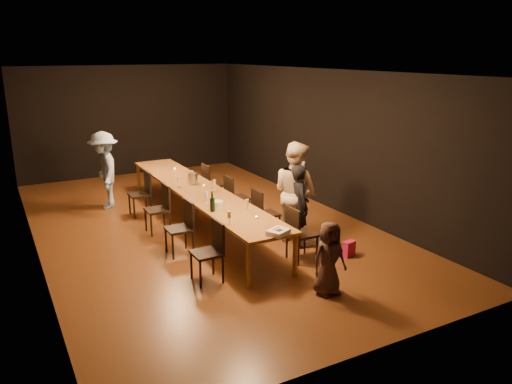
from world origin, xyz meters
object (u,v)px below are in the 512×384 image
man_blue (105,170)px  birthday_cake (278,232)px  woman_birthday (299,206)px  chair_right_1 (266,213)px  chair_left_2 (157,209)px  chair_right_0 (302,233)px  child (329,258)px  chair_right_3 (214,184)px  chair_left_3 (140,194)px  champagne_bottle (212,201)px  chair_left_0 (207,252)px  chair_left_1 (179,228)px  woman_tan (295,192)px  ice_bucket (193,178)px  plate_stack (217,205)px  table (198,191)px  chair_right_2 (237,197)px

man_blue → birthday_cake: man_blue is taller
woman_birthday → birthday_cake: 1.50m
chair_right_1 → chair_left_2: (-1.70, 1.20, 0.00)m
chair_right_0 → child: 1.24m
chair_right_1 → man_blue: size_ratio=0.55×
chair_right_3 → child: bearing=-4.0°
chair_left_3 → birthday_cake: bearing=-167.1°
chair_right_0 → champagne_bottle: (-1.17, 0.96, 0.46)m
chair_left_2 → woman_birthday: bearing=-132.6°
man_blue → champagne_bottle: bearing=21.5°
chair_left_0 → chair_left_1: 1.20m
chair_left_3 → woman_birthday: size_ratio=0.63×
woman_tan → man_blue: woman_tan is taller
chair_left_1 → ice_bucket: bearing=-28.9°
chair_right_1 → chair_left_2: same height
chair_right_0 → woman_birthday: 0.69m
woman_tan → child: 2.14m
chair_left_2 → plate_stack: 1.50m
chair_left_1 → chair_left_2: bearing=0.0°
champagne_bottle → ice_bucket: bearing=78.3°
chair_right_0 → child: bearing=-15.8°
chair_right_0 → birthday_cake: chair_right_0 is taller
plate_stack → champagne_bottle: 0.23m
table → man_blue: size_ratio=3.54×
woman_tan → birthday_cake: size_ratio=4.76×
man_blue → child: (1.86, -5.66, -0.31)m
woman_tan → ice_bucket: 2.37m
chair_left_2 → plate_stack: size_ratio=4.24×
chair_right_3 → woman_birthday: woman_birthday is taller
table → chair_left_3: 1.49m
plate_stack → chair_left_3: bearing=105.0°
birthday_cake → champagne_bottle: 1.53m
chair_right_3 → plate_stack: 2.72m
chair_right_0 → chair_right_3: same height
table → champagne_bottle: 1.49m
woman_tan → birthday_cake: 1.72m
chair_right_2 → champagne_bottle: bearing=-39.2°
chair_right_1 → plate_stack: 1.09m
man_blue → ice_bucket: 2.15m
chair_right_2 → woman_birthday: (0.30, -1.84, 0.27)m
chair_right_3 → man_blue: 2.40m
chair_right_3 → woman_tan: size_ratio=0.51×
chair_right_0 → chair_left_1: (-1.70, 1.20, 0.00)m
chair_left_1 → child: child is taller
chair_right_2 → chair_right_3: (0.00, 1.20, 0.00)m
man_blue → woman_tan: bearing=40.1°
chair_left_1 → champagne_bottle: (0.53, -0.24, 0.46)m
champagne_bottle → ice_bucket: 1.94m
chair_right_1 → birthday_cake: bearing=-24.0°
chair_left_2 → birthday_cake: 3.07m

